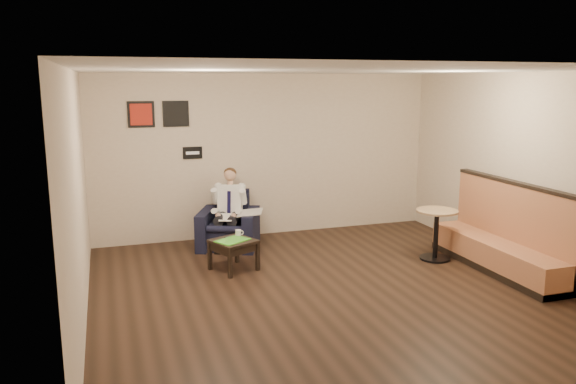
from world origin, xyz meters
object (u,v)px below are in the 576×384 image
object	(u,v)px
side_table	(234,255)
green_folder	(232,240)
coffee_mug	(238,233)
banquette	(500,227)
smartphone	(229,237)
cafe_table	(436,235)
seated_man	(227,212)
armchair	(228,220)

from	to	relation	value
side_table	green_folder	xyz separation A→B (m)	(-0.02, -0.03, 0.23)
coffee_mug	banquette	world-z (taller)	banquette
smartphone	cafe_table	world-z (taller)	cafe_table
seated_man	armchair	bearing A→B (deg)	90.00
side_table	cafe_table	world-z (taller)	cafe_table
armchair	seated_man	bearing A→B (deg)	-90.00
green_folder	coffee_mug	distance (m)	0.25
seated_man	smartphone	world-z (taller)	seated_man
side_table	cafe_table	bearing A→B (deg)	-8.84
cafe_table	seated_man	bearing A→B (deg)	151.99
coffee_mug	smartphone	size ratio (longest dim) A/B	0.68
green_folder	cafe_table	world-z (taller)	cafe_table
side_table	green_folder	distance (m)	0.23
seated_man	coffee_mug	xyz separation A→B (m)	(-0.02, -0.88, -0.12)
smartphone	seated_man	bearing A→B (deg)	65.88
side_table	banquette	distance (m)	3.82
coffee_mug	smartphone	bearing A→B (deg)	-173.03
green_folder	side_table	bearing A→B (deg)	57.76
armchair	coffee_mug	size ratio (longest dim) A/B	9.74
armchair	coffee_mug	world-z (taller)	armchair
armchair	seated_man	size ratio (longest dim) A/B	0.75
armchair	side_table	size ratio (longest dim) A/B	1.68
armchair	side_table	world-z (taller)	armchair
smartphone	banquette	bearing A→B (deg)	-34.12
armchair	cafe_table	bearing A→B (deg)	-7.49
armchair	side_table	xyz separation A→B (m)	(-0.18, -1.17, -0.22)
green_folder	banquette	distance (m)	3.81
green_folder	smartphone	size ratio (longest dim) A/B	3.21
seated_man	banquette	distance (m)	4.12
coffee_mug	smartphone	world-z (taller)	coffee_mug
side_table	coffee_mug	world-z (taller)	coffee_mug
coffee_mug	side_table	bearing A→B (deg)	-122.24
seated_man	smartphone	size ratio (longest dim) A/B	8.76
side_table	banquette	xyz separation A→B (m)	(3.61, -1.16, 0.40)
seated_man	coffee_mug	size ratio (longest dim) A/B	12.91
cafe_table	smartphone	bearing A→B (deg)	168.20
green_folder	cafe_table	bearing A→B (deg)	-8.22
green_folder	coffee_mug	size ratio (longest dim) A/B	4.74
banquette	coffee_mug	bearing A→B (deg)	159.01
seated_man	banquette	world-z (taller)	banquette
seated_man	side_table	bearing A→B (deg)	-74.94
banquette	cafe_table	distance (m)	0.94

